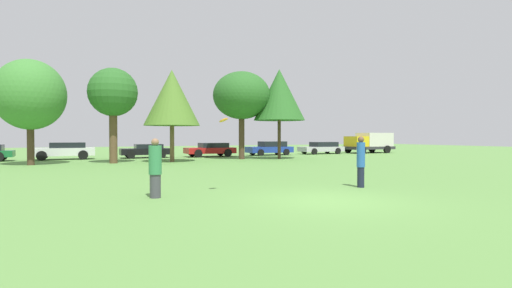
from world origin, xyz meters
TOP-DOWN VIEW (x-y plane):
  - ground_plane at (0.00, 0.00)m, footprint 120.00×120.00m
  - person_thrower at (-4.24, 2.49)m, footprint 0.37×0.37m
  - person_catcher at (2.67, 1.80)m, footprint 0.28×0.28m
  - frisbee at (-2.15, 2.49)m, footprint 0.30×0.28m
  - tree_0 at (-8.95, 18.50)m, footprint 4.13×4.13m
  - tree_1 at (-4.19, 18.08)m, footprint 3.16×3.16m
  - tree_2 at (-0.36, 17.93)m, footprint 3.87×3.87m
  - tree_3 at (5.24, 18.80)m, footprint 4.43×4.43m
  - tree_4 at (8.05, 17.87)m, footprint 4.01×4.01m
  - parked_car_white at (-7.28, 23.97)m, footprint 4.47×1.93m
  - parked_car_black at (-1.25, 23.78)m, footprint 3.92×1.99m
  - parked_car_red at (4.18, 23.25)m, footprint 4.27×2.08m
  - parked_car_blue at (10.10, 23.50)m, footprint 4.31×2.00m
  - parked_car_silver at (15.97, 23.58)m, footprint 4.56×2.03m
  - delivery_truck_yellow at (21.78, 23.26)m, footprint 5.33×2.56m

SIDE VIEW (x-z plane):
  - ground_plane at x=0.00m, z-range 0.00..0.00m
  - parked_car_black at x=-1.25m, z-range 0.05..1.18m
  - parked_car_silver at x=15.97m, z-range 0.03..1.22m
  - parked_car_red at x=4.18m, z-range 0.05..1.25m
  - parked_car_blue at x=10.10m, z-range 0.02..1.31m
  - parked_car_white at x=-7.28m, z-range 0.06..1.36m
  - person_thrower at x=-4.24m, z-range 0.00..1.72m
  - person_catcher at x=2.67m, z-range 0.03..1.80m
  - delivery_truck_yellow at x=21.78m, z-range 0.11..2.24m
  - frisbee at x=-2.15m, z-range 2.19..2.37m
  - tree_0 at x=-8.95m, z-range 1.07..7.56m
  - tree_2 at x=-0.36m, z-range 1.25..7.64m
  - tree_1 at x=-4.19m, z-range 1.46..7.71m
  - tree_3 at x=5.24m, z-range 1.52..8.30m
  - tree_4 at x=8.05m, z-range 1.50..8.54m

